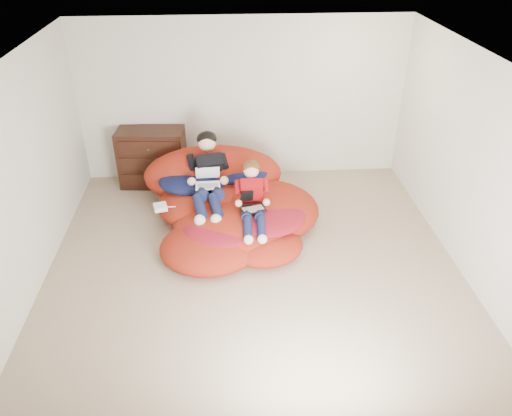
# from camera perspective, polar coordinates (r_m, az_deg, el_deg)

# --- Properties ---
(room_shell) EXTENTS (5.10, 5.10, 2.77)m
(room_shell) POSITION_cam_1_polar(r_m,az_deg,el_deg) (6.07, -0.30, -4.87)
(room_shell) COLOR tan
(room_shell) RESTS_ON ground
(dresser) EXTENTS (1.04, 0.60, 0.91)m
(dresser) POSITION_cam_1_polar(r_m,az_deg,el_deg) (7.96, -11.76, 5.67)
(dresser) COLOR black
(dresser) RESTS_ON ground
(beanbag_pile) EXTENTS (2.47, 2.46, 0.93)m
(beanbag_pile) POSITION_cam_1_polar(r_m,az_deg,el_deg) (6.88, -3.07, 0.23)
(beanbag_pile) COLOR #B02613
(beanbag_pile) RESTS_ON ground
(cream_pillow) EXTENTS (0.47, 0.30, 0.30)m
(cream_pillow) POSITION_cam_1_polar(r_m,az_deg,el_deg) (7.40, -6.85, 5.53)
(cream_pillow) COLOR silver
(cream_pillow) RESTS_ON beanbag_pile
(older_boy) EXTENTS (0.46, 1.31, 0.81)m
(older_boy) POSITION_cam_1_polar(r_m,az_deg,el_deg) (6.82, -5.55, 4.16)
(older_boy) COLOR black
(older_boy) RESTS_ON beanbag_pile
(younger_boy) EXTENTS (0.31, 0.99, 0.71)m
(younger_boy) POSITION_cam_1_polar(r_m,az_deg,el_deg) (6.36, -0.43, 1.36)
(younger_boy) COLOR #A30E12
(younger_boy) RESTS_ON beanbag_pile
(laptop_white) EXTENTS (0.33, 0.35, 0.22)m
(laptop_white) POSITION_cam_1_polar(r_m,az_deg,el_deg) (6.76, -5.53, 3.23)
(laptop_white) COLOR white
(laptop_white) RESTS_ON older_boy
(laptop_black) EXTENTS (0.36, 0.39, 0.21)m
(laptop_black) POSITION_cam_1_polar(r_m,az_deg,el_deg) (6.36, -0.40, 0.61)
(laptop_black) COLOR black
(laptop_black) RESTS_ON younger_boy
(power_adapter) EXTENTS (0.20, 0.20, 0.06)m
(power_adapter) POSITION_cam_1_polar(r_m,az_deg,el_deg) (6.65, -10.87, 0.10)
(power_adapter) COLOR white
(power_adapter) RESTS_ON beanbag_pile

